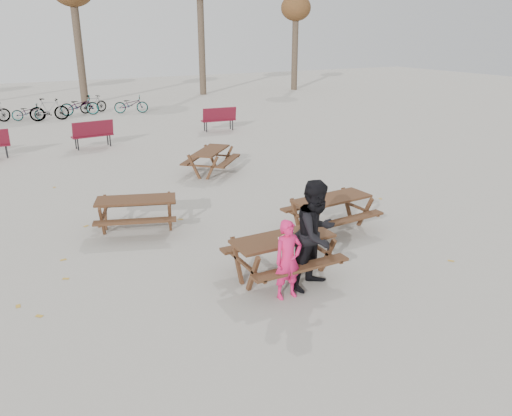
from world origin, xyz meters
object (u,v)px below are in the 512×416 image
main_picnic_table (283,247)px  picnic_table_far (211,161)px  soda_bottle (292,235)px  picnic_table_north (137,215)px  picnic_table_east (331,214)px  child (288,260)px  food_tray (284,238)px  adult (316,235)px

main_picnic_table → picnic_table_far: bearing=76.9°
soda_bottle → picnic_table_north: (-1.76, 3.56, -0.48)m
main_picnic_table → picnic_table_east: main_picnic_table is taller
child → picnic_table_far: bearing=76.9°
child → picnic_table_north: child is taller
child → picnic_table_east: (2.37, 2.05, -0.30)m
food_tray → picnic_table_east: food_tray is taller
picnic_table_east → picnic_table_far: size_ratio=1.04×
soda_bottle → adult: 0.46m
soda_bottle → picnic_table_far: (1.53, 7.11, -0.48)m
picnic_table_east → soda_bottle: bearing=-145.9°
picnic_table_east → adult: bearing=-136.1°
soda_bottle → picnic_table_east: 2.58m
picnic_table_far → adult: bearing=-146.6°
picnic_table_east → picnic_table_far: picnic_table_east is taller
soda_bottle → picnic_table_east: bearing=38.0°
soda_bottle → picnic_table_east: soda_bottle is taller
food_tray → adult: adult is taller
picnic_table_east → picnic_table_north: bearing=148.1°
main_picnic_table → picnic_table_north: size_ratio=1.06×
food_tray → adult: size_ratio=0.09×
food_tray → picnic_table_east: (2.12, 1.50, -0.41)m
adult → food_tray: bearing=109.5°
food_tray → picnic_table_far: food_tray is taller
main_picnic_table → adult: 0.72m
soda_bottle → picnic_table_far: soda_bottle is taller
child → picnic_table_far: (1.91, 7.60, -0.31)m
main_picnic_table → picnic_table_north: main_picnic_table is taller
main_picnic_table → child: child is taller
soda_bottle → child: bearing=-127.3°
main_picnic_table → adult: bearing=-58.0°
main_picnic_table → picnic_table_far: main_picnic_table is taller
main_picnic_table → picnic_table_far: 7.15m
main_picnic_table → soda_bottle: 0.31m
child → picnic_table_east: 3.15m
main_picnic_table → picnic_table_far: (1.62, 6.96, -0.22)m
child → adult: (0.61, 0.11, 0.28)m
picnic_table_north → main_picnic_table: bearing=-44.9°
main_picnic_table → picnic_table_east: (2.09, 1.41, -0.21)m
child → picnic_table_east: size_ratio=0.77×
adult → soda_bottle: bearing=102.6°
child → adult: 0.68m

